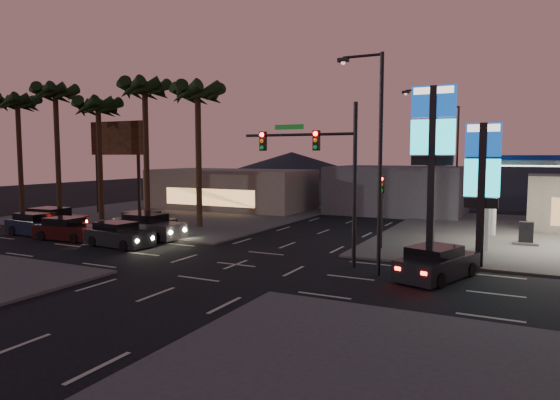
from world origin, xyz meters
The scene contains 27 objects.
ground centered at (0.00, 0.00, 0.00)m, with size 140.00×140.00×0.00m, color black.
corner_lot_nw centered at (-16.00, 16.00, 0.06)m, with size 24.00×24.00×0.12m, color #47443F.
pylon_sign_tall centered at (8.50, 5.50, 6.39)m, with size 2.20×0.35×9.00m.
pylon_sign_short centered at (11.00, 4.50, 4.66)m, with size 1.60×0.35×7.00m.
traffic_signal_mast centered at (3.76, 1.99, 5.23)m, with size 6.10×0.39×8.00m.
pedestal_signal centered at (5.50, 6.98, 2.92)m, with size 0.32×0.39×4.30m.
streetlight_near centered at (6.79, 1.00, 5.72)m, with size 2.14×0.25×10.00m.
streetlight_mid centered at (6.79, 14.00, 5.72)m, with size 2.14×0.25×10.00m.
streetlight_far centered at (6.79, 28.00, 5.72)m, with size 2.14×0.25×10.00m.
palm_a centered at (-9.00, 9.50, 9.43)m, with size 4.41×4.41×10.86m.
palm_b centered at (-14.00, 9.50, 9.97)m, with size 4.41×4.41×11.46m.
palm_c centered at (-19.00, 9.50, 8.88)m, with size 4.41×4.41×10.26m.
palm_d centered at (-24.00, 9.50, 10.15)m, with size 4.41×4.41×11.66m.
palm_e centered at (-29.00, 9.50, 9.61)m, with size 4.41×4.41×11.06m.
billboard centered at (-20.50, 13.00, 6.33)m, with size 6.00×0.30×8.50m.
building_far_west centered at (-14.00, 22.00, 2.00)m, with size 16.00×8.00×4.00m, color #726B5B.
building_far_mid centered at (2.00, 26.00, 2.20)m, with size 12.00×9.00×4.40m, color #4C4C51.
hill_left centered at (-25.00, 60.00, 3.00)m, with size 40.00×40.00×6.00m, color black.
hill_right centered at (15.00, 60.00, 2.50)m, with size 50.00×50.00×5.00m, color black.
hill_center centered at (0.00, 60.00, 2.00)m, with size 60.00×60.00×4.00m, color black.
car_lane_a_front centered at (-8.97, 1.20, 0.68)m, with size 4.60×2.24×1.46m.
car_lane_a_mid centered at (-13.71, 1.47, 0.67)m, with size 4.52×2.12×1.44m.
car_lane_a_rear centered at (-17.09, 1.88, 0.71)m, with size 4.78×2.21×1.53m.
car_lane_b_front centered at (-9.26, 4.18, 0.75)m, with size 5.08×2.36×1.62m.
car_lane_b_mid centered at (-11.34, 6.09, 0.68)m, with size 4.54×1.98×1.46m.
car_lane_b_rear centered at (-18.03, 3.86, 0.76)m, with size 5.13×2.39×1.64m.
suv_station centered at (9.49, 1.51, 0.69)m, with size 3.25×4.83×1.49m.
Camera 1 is at (12.94, -21.05, 5.49)m, focal length 32.00 mm.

